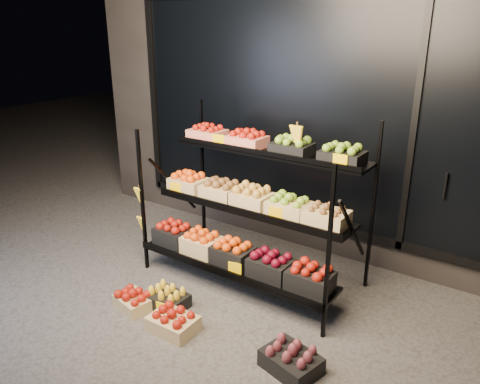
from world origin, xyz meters
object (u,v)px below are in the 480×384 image
Objects in this scene: floor_crate_left at (133,300)px; floor_crate_midleft at (167,298)px; display_rack at (248,207)px; floor_crate_midright at (173,321)px.

floor_crate_left is 1.01× the size of floor_crate_midleft.
floor_crate_left is (-0.57, -1.03, -0.70)m from display_rack.
floor_crate_midleft is (0.24, 0.19, 0.01)m from floor_crate_left.
floor_crate_midright reaches higher than floor_crate_midleft.
floor_crate_midleft is at bearing -111.51° from display_rack.
floor_crate_midleft is at bearing 139.65° from floor_crate_midright.
display_rack is 1.28m from floor_crate_midright.
display_rack is at bearing 69.87° from floor_crate_midleft.
floor_crate_midright is at bearing -37.71° from floor_crate_midleft.
floor_crate_midright is at bearing 6.67° from floor_crate_left.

